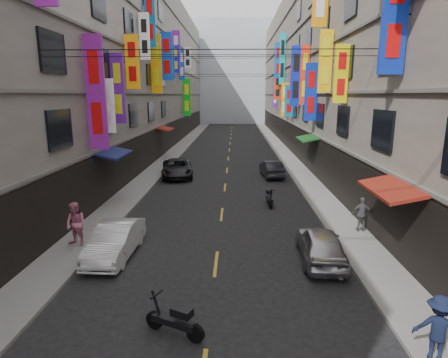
# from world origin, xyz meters

# --- Properties ---
(sidewalk_left) EXTENTS (2.00, 90.00, 0.12)m
(sidewalk_left) POSITION_xyz_m (-6.00, 42.00, 0.06)
(sidewalk_left) COLOR slate
(sidewalk_left) RESTS_ON ground
(sidewalk_right) EXTENTS (2.00, 90.00, 0.12)m
(sidewalk_right) POSITION_xyz_m (6.00, 42.00, 0.06)
(sidewalk_right) COLOR slate
(sidewalk_right) RESTS_ON ground
(building_row_left) EXTENTS (10.14, 90.00, 19.00)m
(building_row_left) POSITION_xyz_m (-11.99, 42.00, 9.49)
(building_row_left) COLOR gray
(building_row_left) RESTS_ON ground
(building_row_right) EXTENTS (10.14, 90.00, 19.00)m
(building_row_right) POSITION_xyz_m (11.99, 42.00, 9.49)
(building_row_right) COLOR gray
(building_row_right) RESTS_ON ground
(haze_block) EXTENTS (18.00, 8.00, 22.00)m
(haze_block) POSITION_xyz_m (0.00, 92.00, 11.00)
(haze_block) COLOR #AEB6C2
(haze_block) RESTS_ON ground
(shop_signage) EXTENTS (14.00, 55.00, 11.92)m
(shop_signage) POSITION_xyz_m (0.02, 35.26, 9.08)
(shop_signage) COLOR #0F58B0
(shop_signage) RESTS_ON ground
(street_awnings) EXTENTS (13.99, 35.20, 0.41)m
(street_awnings) POSITION_xyz_m (-1.26, 26.00, 3.00)
(street_awnings) COLOR #165518
(street_awnings) RESTS_ON ground
(overhead_cables) EXTENTS (14.00, 38.04, 1.24)m
(overhead_cables) POSITION_xyz_m (0.00, 30.00, 8.80)
(overhead_cables) COLOR black
(overhead_cables) RESTS_ON ground
(lane_markings) EXTENTS (0.12, 80.20, 0.01)m
(lane_markings) POSITION_xyz_m (0.00, 39.00, 0.00)
(lane_markings) COLOR gold
(lane_markings) RESTS_ON ground
(scooter_crossing) EXTENTS (1.68, 0.91, 1.14)m
(scooter_crossing) POSITION_xyz_m (-0.85, 13.63, 0.44)
(scooter_crossing) COLOR black
(scooter_crossing) RESTS_ON ground
(scooter_far_right) EXTENTS (0.50, 1.80, 1.14)m
(scooter_far_right) POSITION_xyz_m (2.70, 25.85, 0.44)
(scooter_far_right) COLOR black
(scooter_far_right) RESTS_ON ground
(car_left_mid) EXTENTS (1.50, 4.04, 1.32)m
(car_left_mid) POSITION_xyz_m (-4.00, 18.55, 0.66)
(car_left_mid) COLOR white
(car_left_mid) RESTS_ON ground
(car_left_far) EXTENTS (3.04, 5.24, 1.37)m
(car_left_far) POSITION_xyz_m (-3.83, 33.29, 0.69)
(car_left_far) COLOR black
(car_left_far) RESTS_ON ground
(car_right_mid) EXTENTS (1.74, 3.95, 1.32)m
(car_right_mid) POSITION_xyz_m (4.00, 18.39, 0.66)
(car_right_mid) COLOR #B0B0B5
(car_right_mid) RESTS_ON ground
(car_right_far) EXTENTS (1.74, 3.98, 1.27)m
(car_right_far) POSITION_xyz_m (3.54, 33.60, 0.64)
(car_right_far) COLOR #292931
(car_right_far) RESTS_ON ground
(pedestrian_lfar) EXTENTS (1.05, 0.88, 1.85)m
(pedestrian_lfar) POSITION_xyz_m (-5.86, 19.32, 1.04)
(pedestrian_lfar) COLOR #D57191
(pedestrian_lfar) RESTS_ON sidewalk_left
(pedestrian_rnear) EXTENTS (1.20, 0.96, 1.65)m
(pedestrian_rnear) POSITION_xyz_m (5.47, 12.74, 0.94)
(pedestrian_rnear) COLOR #131934
(pedestrian_rnear) RESTS_ON sidewalk_right
(pedestrian_rfar) EXTENTS (0.96, 0.57, 1.60)m
(pedestrian_rfar) POSITION_xyz_m (6.53, 21.38, 0.92)
(pedestrian_rfar) COLOR #555457
(pedestrian_rfar) RESTS_ON sidewalk_right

